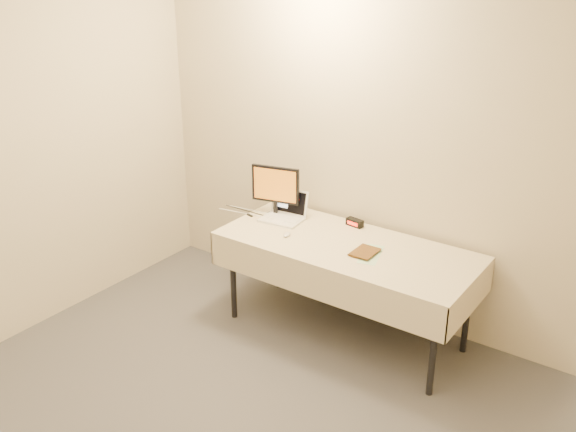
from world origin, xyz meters
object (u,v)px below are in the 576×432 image
Objects in this scene: table at (347,252)px; laptop at (285,212)px; book at (355,237)px; monitor at (275,187)px.

table is 5.50× the size of laptop.
book is (0.73, -0.19, 0.05)m from laptop.
laptop is 0.85× the size of monitor.
laptop is at bearing 165.38° from book.
table is 0.81m from monitor.
book reaches higher than table.
laptop reaches higher than table.
book is at bearing -27.46° from monitor.
laptop is at bearing -23.41° from monitor.
monitor is 0.87m from book.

